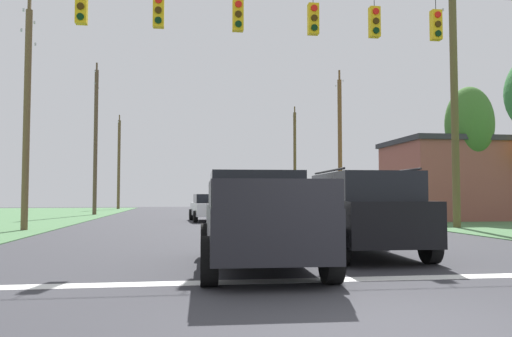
{
  "coord_description": "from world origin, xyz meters",
  "views": [
    {
      "loc": [
        -2.5,
        -5.25,
        1.45
      ],
      "look_at": [
        -0.18,
        11.33,
        2.34
      ],
      "focal_mm": 35.59,
      "sensor_mm": 36.0,
      "label": 1
    }
  ],
  "objects_px": {
    "utility_pole_distant_right": "(96,138)",
    "tree_roadside_right": "(469,125)",
    "distant_car_crossing_white": "(209,207)",
    "suv_black": "(362,212)",
    "utility_pole_mid_right": "(455,108)",
    "utility_pole_distant_left": "(119,163)",
    "overhead_signal_span": "(270,85)",
    "utility_pole_far_left": "(27,112)",
    "roadside_store": "(494,180)",
    "utility_pole_far_right": "(340,145)",
    "utility_pole_near_left": "(295,159)",
    "pickup_truck": "(258,220)"
  },
  "relations": [
    {
      "from": "utility_pole_distant_right",
      "to": "utility_pole_far_right",
      "type": "bearing_deg",
      "value": -4.03
    },
    {
      "from": "utility_pole_distant_right",
      "to": "utility_pole_distant_left",
      "type": "height_order",
      "value": "utility_pole_distant_right"
    },
    {
      "from": "distant_car_crossing_white",
      "to": "roadside_store",
      "type": "bearing_deg",
      "value": -0.91
    },
    {
      "from": "suv_black",
      "to": "distant_car_crossing_white",
      "type": "height_order",
      "value": "suv_black"
    },
    {
      "from": "roadside_store",
      "to": "utility_pole_far_right",
      "type": "bearing_deg",
      "value": 126.97
    },
    {
      "from": "utility_pole_far_right",
      "to": "utility_pole_distant_left",
      "type": "xyz_separation_m",
      "value": [
        -18.78,
        17.4,
        -0.5
      ]
    },
    {
      "from": "overhead_signal_span",
      "to": "utility_pole_distant_left",
      "type": "xyz_separation_m",
      "value": [
        -9.48,
        40.22,
        0.09
      ]
    },
    {
      "from": "utility_pole_near_left",
      "to": "utility_pole_distant_left",
      "type": "relative_size",
      "value": 1.13
    },
    {
      "from": "utility_pole_distant_left",
      "to": "roadside_store",
      "type": "bearing_deg",
      "value": -45.95
    },
    {
      "from": "distant_car_crossing_white",
      "to": "utility_pole_far_right",
      "type": "relative_size",
      "value": 0.39
    },
    {
      "from": "utility_pole_mid_right",
      "to": "utility_pole_far_left",
      "type": "distance_m",
      "value": 18.57
    },
    {
      "from": "overhead_signal_span",
      "to": "roadside_store",
      "type": "xyz_separation_m",
      "value": [
        16.15,
        13.72,
        -2.37
      ]
    },
    {
      "from": "utility_pole_far_right",
      "to": "roadside_store",
      "type": "xyz_separation_m",
      "value": [
        6.84,
        -9.09,
        -2.96
      ]
    },
    {
      "from": "utility_pole_far_right",
      "to": "utility_pole_distant_right",
      "type": "bearing_deg",
      "value": 175.97
    },
    {
      "from": "distant_car_crossing_white",
      "to": "tree_roadside_right",
      "type": "bearing_deg",
      "value": -9.4
    },
    {
      "from": "pickup_truck",
      "to": "utility_pole_near_left",
      "type": "bearing_deg",
      "value": 76.69
    },
    {
      "from": "utility_pole_mid_right",
      "to": "utility_pole_distant_right",
      "type": "distance_m",
      "value": 25.76
    },
    {
      "from": "overhead_signal_span",
      "to": "tree_roadside_right",
      "type": "distance_m",
      "value": 17.69
    },
    {
      "from": "utility_pole_far_right",
      "to": "roadside_store",
      "type": "relative_size",
      "value": 0.89
    },
    {
      "from": "suv_black",
      "to": "roadside_store",
      "type": "distance_m",
      "value": 22.1
    },
    {
      "from": "suv_black",
      "to": "utility_pole_mid_right",
      "type": "relative_size",
      "value": 0.44
    },
    {
      "from": "suv_black",
      "to": "utility_pole_far_left",
      "type": "xyz_separation_m",
      "value": [
        -10.8,
        10.22,
        3.88
      ]
    },
    {
      "from": "suv_black",
      "to": "utility_pole_distant_right",
      "type": "xyz_separation_m",
      "value": [
        -10.89,
        27.1,
        4.66
      ]
    },
    {
      "from": "utility_pole_distant_right",
      "to": "tree_roadside_right",
      "type": "relative_size",
      "value": 1.51
    },
    {
      "from": "suv_black",
      "to": "utility_pole_distant_right",
      "type": "height_order",
      "value": "utility_pole_distant_right"
    },
    {
      "from": "utility_pole_near_left",
      "to": "utility_pole_distant_right",
      "type": "distance_m",
      "value": 24.27
    },
    {
      "from": "pickup_truck",
      "to": "utility_pole_far_right",
      "type": "relative_size",
      "value": 0.49
    },
    {
      "from": "utility_pole_near_left",
      "to": "utility_pole_far_left",
      "type": "bearing_deg",
      "value": -119.68
    },
    {
      "from": "suv_black",
      "to": "distant_car_crossing_white",
      "type": "distance_m",
      "value": 17.23
    },
    {
      "from": "suv_black",
      "to": "utility_pole_far_left",
      "type": "relative_size",
      "value": 0.5
    },
    {
      "from": "pickup_truck",
      "to": "suv_black",
      "type": "bearing_deg",
      "value": 31.92
    },
    {
      "from": "roadside_store",
      "to": "overhead_signal_span",
      "type": "bearing_deg",
      "value": -139.64
    },
    {
      "from": "overhead_signal_span",
      "to": "utility_pole_near_left",
      "type": "relative_size",
      "value": 1.55
    },
    {
      "from": "utility_pole_distant_right",
      "to": "tree_roadside_right",
      "type": "distance_m",
      "value": 25.74
    },
    {
      "from": "utility_pole_near_left",
      "to": "utility_pole_distant_left",
      "type": "xyz_separation_m",
      "value": [
        -18.93,
        0.51,
        -0.59
      ]
    },
    {
      "from": "utility_pole_mid_right",
      "to": "utility_pole_near_left",
      "type": "distance_m",
      "value": 33.36
    },
    {
      "from": "utility_pole_far_left",
      "to": "utility_pole_mid_right",
      "type": "bearing_deg",
      "value": -2.75
    },
    {
      "from": "distant_car_crossing_white",
      "to": "utility_pole_far_left",
      "type": "bearing_deg",
      "value": -139.46
    },
    {
      "from": "utility_pole_distant_right",
      "to": "roadside_store",
      "type": "height_order",
      "value": "utility_pole_distant_right"
    },
    {
      "from": "utility_pole_distant_left",
      "to": "overhead_signal_span",
      "type": "bearing_deg",
      "value": -76.74
    },
    {
      "from": "utility_pole_mid_right",
      "to": "utility_pole_distant_right",
      "type": "relative_size",
      "value": 0.98
    },
    {
      "from": "distant_car_crossing_white",
      "to": "roadside_store",
      "type": "height_order",
      "value": "roadside_store"
    },
    {
      "from": "overhead_signal_span",
      "to": "utility_pole_distant_left",
      "type": "bearing_deg",
      "value": 103.26
    },
    {
      "from": "utility_pole_far_left",
      "to": "utility_pole_distant_left",
      "type": "height_order",
      "value": "utility_pole_distant_left"
    },
    {
      "from": "overhead_signal_span",
      "to": "utility_pole_far_right",
      "type": "height_order",
      "value": "utility_pole_far_right"
    },
    {
      "from": "distant_car_crossing_white",
      "to": "overhead_signal_span",
      "type": "bearing_deg",
      "value": -85.31
    },
    {
      "from": "utility_pole_far_right",
      "to": "utility_pole_far_left",
      "type": "height_order",
      "value": "utility_pole_far_right"
    },
    {
      "from": "overhead_signal_span",
      "to": "suv_black",
      "type": "bearing_deg",
      "value": -59.79
    },
    {
      "from": "overhead_signal_span",
      "to": "utility_pole_mid_right",
      "type": "height_order",
      "value": "utility_pole_mid_right"
    },
    {
      "from": "roadside_store",
      "to": "utility_pole_far_left",
      "type": "bearing_deg",
      "value": -165.56
    }
  ]
}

